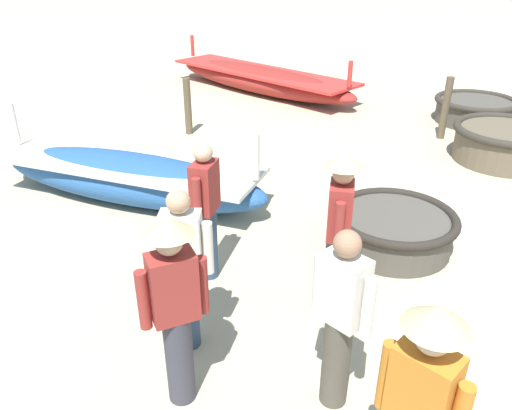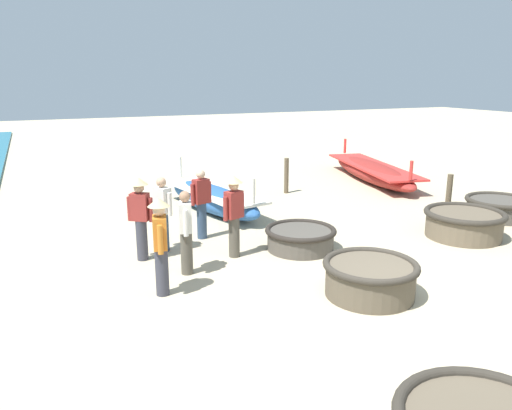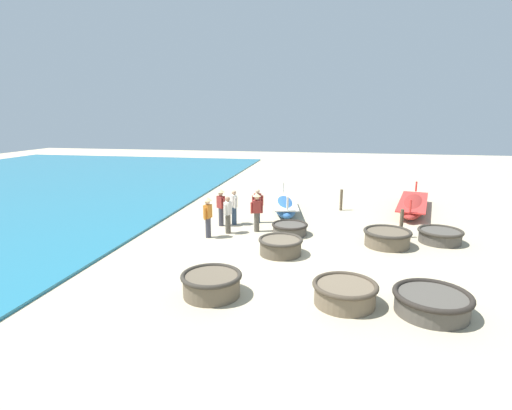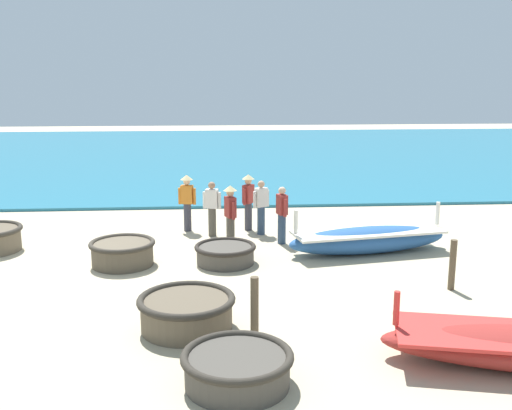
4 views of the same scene
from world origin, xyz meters
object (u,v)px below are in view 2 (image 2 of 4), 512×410
at_px(long_boat_ochre_hull, 213,198).
at_px(fisherman_with_hat, 163,212).
at_px(mooring_post_shoreline, 286,176).
at_px(mooring_post_inland, 448,198).
at_px(coracle_front_left, 464,223).
at_px(fisherman_by_coracle, 140,213).
at_px(fisherman_standing_left, 160,240).
at_px(long_boat_white_hull, 372,171).
at_px(coracle_far_right, 370,277).
at_px(fisherman_crouching, 234,211).
at_px(fisherman_standing_right, 201,202).
at_px(fisherman_hauling, 186,230).
at_px(coracle_far_left, 300,238).
at_px(coracle_nearest, 499,207).

distance_m(long_boat_ochre_hull, fisherman_with_hat, 3.32).
distance_m(long_boat_ochre_hull, mooring_post_shoreline, 3.02).
height_order(mooring_post_shoreline, mooring_post_inland, mooring_post_inland).
bearing_deg(coracle_front_left, fisherman_with_hat, 163.75).
distance_m(fisherman_by_coracle, mooring_post_shoreline, 6.69).
bearing_deg(mooring_post_shoreline, long_boat_ochre_hull, -158.76).
bearing_deg(long_boat_ochre_hull, fisherman_standing_left, -118.33).
distance_m(long_boat_ochre_hull, fisherman_standing_left, 5.41).
bearing_deg(fisherman_by_coracle, long_boat_white_hull, 26.72).
bearing_deg(coracle_far_right, mooring_post_inland, 32.50).
height_order(coracle_far_right, fisherman_by_coracle, fisherman_by_coracle).
height_order(fisherman_crouching, fisherman_standing_right, fisherman_crouching).
height_order(fisherman_by_coracle, fisherman_hauling, fisherman_by_coracle).
bearing_deg(fisherman_standing_right, fisherman_by_coracle, -151.52).
bearing_deg(long_boat_ochre_hull, fisherman_hauling, -115.51).
height_order(fisherman_with_hat, mooring_post_shoreline, fisherman_with_hat).
distance_m(coracle_far_left, long_boat_ochre_hull, 3.75).
distance_m(fisherman_by_coracle, fisherman_standing_right, 1.72).
bearing_deg(fisherman_crouching, mooring_post_inland, 2.21).
bearing_deg(mooring_post_shoreline, coracle_far_left, -114.27).
distance_m(coracle_far_left, coracle_nearest, 5.86).
bearing_deg(coracle_front_left, fisherman_standing_left, -177.94).
xyz_separation_m(fisherman_hauling, mooring_post_inland, (7.02, 0.71, -0.24)).
distance_m(fisherman_with_hat, mooring_post_inland, 7.14).
bearing_deg(mooring_post_shoreline, fisherman_by_coracle, -142.82).
bearing_deg(fisherman_by_coracle, coracle_front_left, -12.48).
bearing_deg(mooring_post_inland, coracle_far_left, -174.87).
bearing_deg(coracle_far_right, mooring_post_shoreline, 73.01).
bearing_deg(coracle_front_left, fisherman_hauling, 175.74).
distance_m(long_boat_ochre_hull, fisherman_crouching, 3.66).
bearing_deg(coracle_far_right, fisherman_hauling, 139.09).
relative_size(fisherman_crouching, mooring_post_inland, 1.40).
bearing_deg(coracle_front_left, fisherman_by_coracle, 167.52).
bearing_deg(mooring_post_shoreline, fisherman_crouching, -127.87).
relative_size(coracle_far_right, fisherman_hauling, 1.01).
bearing_deg(coracle_far_left, mooring_post_inland, 5.13).
height_order(coracle_far_left, long_boat_ochre_hull, long_boat_ochre_hull).
bearing_deg(long_boat_white_hull, long_boat_ochre_hull, -166.36).
height_order(fisherman_by_coracle, fisherman_standing_right, fisherman_by_coracle).
bearing_deg(coracle_nearest, coracle_far_left, -179.56).
bearing_deg(fisherman_standing_right, long_boat_white_hull, 26.36).
distance_m(long_boat_white_hull, fisherman_standing_left, 10.99).
height_order(fisherman_crouching, fisherman_hauling, fisherman_crouching).
bearing_deg(fisherman_with_hat, coracle_front_left, -16.25).
bearing_deg(long_boat_white_hull, coracle_far_right, -127.09).
distance_m(coracle_nearest, fisherman_crouching, 7.32).
height_order(coracle_nearest, fisherman_with_hat, fisherman_with_hat).
height_order(coracle_far_left, long_boat_white_hull, long_boat_white_hull).
relative_size(long_boat_ochre_hull, fisherman_by_coracle, 2.63).
height_order(coracle_far_right, mooring_post_inland, mooring_post_inland).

